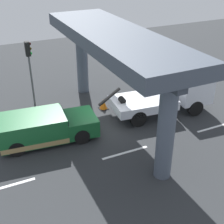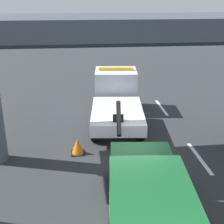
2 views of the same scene
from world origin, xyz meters
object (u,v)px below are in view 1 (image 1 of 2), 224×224
object	(u,v)px
tow_truck_white	(171,94)
towed_van_green	(44,128)
traffic_cone_orange	(103,104)
traffic_light_far	(29,60)

from	to	relation	value
tow_truck_white	towed_van_green	distance (m)	8.19
tow_truck_white	traffic_cone_orange	bearing A→B (deg)	150.95
towed_van_green	traffic_cone_orange	xyz separation A→B (m)	(4.42, 2.01, -0.46)
towed_van_green	traffic_cone_orange	size ratio (longest dim) A/B	7.94
towed_van_green	traffic_light_far	size ratio (longest dim) A/B	1.25
towed_van_green	traffic_light_far	distance (m)	5.09
towed_van_green	traffic_light_far	world-z (taller)	traffic_light_far
tow_truck_white	towed_van_green	size ratio (longest dim) A/B	1.36
tow_truck_white	traffic_cone_orange	world-z (taller)	tow_truck_white
tow_truck_white	traffic_cone_orange	distance (m)	4.39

